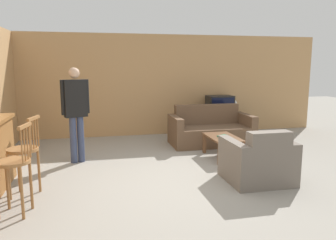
{
  "coord_description": "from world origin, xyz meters",
  "views": [
    {
      "loc": [
        -1.37,
        -4.82,
        1.82
      ],
      "look_at": [
        -0.13,
        0.8,
        0.85
      ],
      "focal_mm": 35.0,
      "sensor_mm": 36.0,
      "label": 1
    }
  ],
  "objects_px": {
    "bar_chair_mid": "(24,155)",
    "coffee_table": "(223,140)",
    "tv_unit": "(219,123)",
    "table_lamp": "(233,100)",
    "armchair_near": "(258,162)",
    "tv": "(220,104)",
    "bar_chair_near": "(14,168)",
    "person_by_window": "(76,109)",
    "couch_far": "(210,131)",
    "book_on_table": "(223,136)"
  },
  "relations": [
    {
      "from": "coffee_table",
      "to": "book_on_table",
      "type": "relative_size",
      "value": 3.87
    },
    {
      "from": "bar_chair_mid",
      "to": "person_by_window",
      "type": "xyz_separation_m",
      "value": [
        0.63,
        1.52,
        0.42
      ]
    },
    {
      "from": "tv",
      "to": "bar_chair_near",
      "type": "bearing_deg",
      "value": -136.55
    },
    {
      "from": "armchair_near",
      "to": "couch_far",
      "type": "bearing_deg",
      "value": 87.04
    },
    {
      "from": "couch_far",
      "to": "armchair_near",
      "type": "height_order",
      "value": "couch_far"
    },
    {
      "from": "tv_unit",
      "to": "table_lamp",
      "type": "xyz_separation_m",
      "value": [
        0.36,
        0.0,
        0.61
      ]
    },
    {
      "from": "bar_chair_mid",
      "to": "coffee_table",
      "type": "distance_m",
      "value": 3.62
    },
    {
      "from": "coffee_table",
      "to": "table_lamp",
      "type": "bearing_deg",
      "value": 62.36
    },
    {
      "from": "bar_chair_mid",
      "to": "table_lamp",
      "type": "xyz_separation_m",
      "value": [
        4.55,
        3.38,
        0.31
      ]
    },
    {
      "from": "coffee_table",
      "to": "tv_unit",
      "type": "height_order",
      "value": "tv_unit"
    },
    {
      "from": "bar_chair_mid",
      "to": "person_by_window",
      "type": "relative_size",
      "value": 0.63
    },
    {
      "from": "coffee_table",
      "to": "table_lamp",
      "type": "height_order",
      "value": "table_lamp"
    },
    {
      "from": "bar_chair_mid",
      "to": "tv",
      "type": "bearing_deg",
      "value": 38.88
    },
    {
      "from": "tv_unit",
      "to": "tv",
      "type": "relative_size",
      "value": 1.5
    },
    {
      "from": "tv_unit",
      "to": "table_lamp",
      "type": "height_order",
      "value": "table_lamp"
    },
    {
      "from": "couch_far",
      "to": "book_on_table",
      "type": "distance_m",
      "value": 1.2
    },
    {
      "from": "person_by_window",
      "to": "bar_chair_mid",
      "type": "bearing_deg",
      "value": -112.34
    },
    {
      "from": "couch_far",
      "to": "table_lamp",
      "type": "distance_m",
      "value": 1.52
    },
    {
      "from": "tv",
      "to": "table_lamp",
      "type": "height_order",
      "value": "tv"
    },
    {
      "from": "bar_chair_near",
      "to": "person_by_window",
      "type": "height_order",
      "value": "person_by_window"
    },
    {
      "from": "bar_chair_mid",
      "to": "book_on_table",
      "type": "distance_m",
      "value": 3.61
    },
    {
      "from": "couch_far",
      "to": "tv_unit",
      "type": "bearing_deg",
      "value": 58.72
    },
    {
      "from": "bar_chair_mid",
      "to": "coffee_table",
      "type": "height_order",
      "value": "bar_chair_mid"
    },
    {
      "from": "bar_chair_mid",
      "to": "tv",
      "type": "xyz_separation_m",
      "value": [
        4.19,
        3.38,
        0.21
      ]
    },
    {
      "from": "bar_chair_near",
      "to": "person_by_window",
      "type": "relative_size",
      "value": 0.63
    },
    {
      "from": "couch_far",
      "to": "armchair_near",
      "type": "distance_m",
      "value": 2.57
    },
    {
      "from": "armchair_near",
      "to": "book_on_table",
      "type": "xyz_separation_m",
      "value": [
        -0.04,
        1.38,
        0.13
      ]
    },
    {
      "from": "couch_far",
      "to": "table_lamp",
      "type": "height_order",
      "value": "table_lamp"
    },
    {
      "from": "table_lamp",
      "to": "tv",
      "type": "bearing_deg",
      "value": -179.53
    },
    {
      "from": "coffee_table",
      "to": "tv",
      "type": "relative_size",
      "value": 1.4
    },
    {
      "from": "bar_chair_mid",
      "to": "couch_far",
      "type": "bearing_deg",
      "value": 33.56
    },
    {
      "from": "book_on_table",
      "to": "person_by_window",
      "type": "distance_m",
      "value": 2.86
    },
    {
      "from": "armchair_near",
      "to": "coffee_table",
      "type": "distance_m",
      "value": 1.39
    },
    {
      "from": "tv",
      "to": "armchair_near",
      "type": "bearing_deg",
      "value": -101.8
    },
    {
      "from": "bar_chair_mid",
      "to": "book_on_table",
      "type": "bearing_deg",
      "value": 19.29
    },
    {
      "from": "couch_far",
      "to": "tv_unit",
      "type": "height_order",
      "value": "couch_far"
    },
    {
      "from": "bar_chair_mid",
      "to": "tv_unit",
      "type": "xyz_separation_m",
      "value": [
        4.19,
        3.38,
        -0.3
      ]
    },
    {
      "from": "armchair_near",
      "to": "tv",
      "type": "relative_size",
      "value": 1.44
    },
    {
      "from": "bar_chair_mid",
      "to": "table_lamp",
      "type": "distance_m",
      "value": 5.68
    },
    {
      "from": "tv",
      "to": "book_on_table",
      "type": "relative_size",
      "value": 2.76
    },
    {
      "from": "tv",
      "to": "couch_far",
      "type": "bearing_deg",
      "value": -121.36
    },
    {
      "from": "bar_chair_mid",
      "to": "couch_far",
      "type": "height_order",
      "value": "bar_chair_mid"
    },
    {
      "from": "coffee_table",
      "to": "tv_unit",
      "type": "bearing_deg",
      "value": 70.36
    },
    {
      "from": "armchair_near",
      "to": "person_by_window",
      "type": "height_order",
      "value": "person_by_window"
    },
    {
      "from": "bar_chair_mid",
      "to": "armchair_near",
      "type": "relative_size",
      "value": 1.16
    },
    {
      "from": "bar_chair_mid",
      "to": "table_lamp",
      "type": "height_order",
      "value": "bar_chair_mid"
    },
    {
      "from": "armchair_near",
      "to": "table_lamp",
      "type": "distance_m",
      "value": 3.79
    },
    {
      "from": "bar_chair_mid",
      "to": "coffee_table",
      "type": "relative_size",
      "value": 1.2
    },
    {
      "from": "coffee_table",
      "to": "book_on_table",
      "type": "height_order",
      "value": "book_on_table"
    },
    {
      "from": "tv_unit",
      "to": "book_on_table",
      "type": "height_order",
      "value": "tv_unit"
    }
  ]
}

